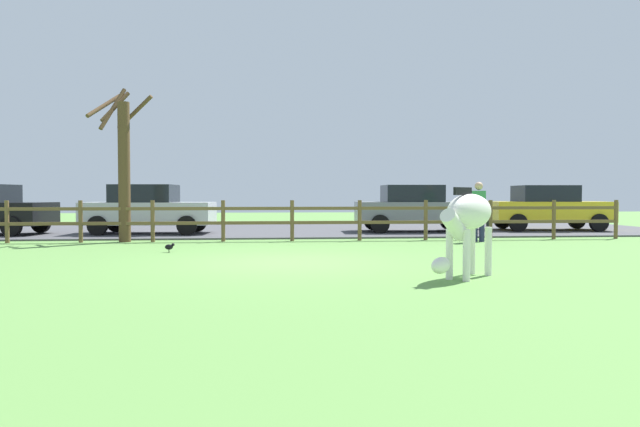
{
  "coord_description": "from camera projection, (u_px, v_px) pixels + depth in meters",
  "views": [
    {
      "loc": [
        -0.25,
        -11.02,
        1.31
      ],
      "look_at": [
        0.85,
        1.13,
        0.9
      ],
      "focal_mm": 32.32,
      "sensor_mm": 36.0,
      "label": 1
    }
  ],
  "objects": [
    {
      "name": "paddock_fence",
      "position": [
        258.0,
        218.0,
        15.94
      ],
      "size": [
        21.04,
        0.11,
        1.14
      ],
      "color": "brown",
      "rests_on": "ground_plane"
    },
    {
      "name": "visitor_near_fence",
      "position": [
        479.0,
        209.0,
        15.77
      ],
      "size": [
        0.4,
        0.3,
        1.64
      ],
      "color": "#232847",
      "rests_on": "ground_plane"
    },
    {
      "name": "crow_on_grass",
      "position": [
        170.0,
        247.0,
        12.91
      ],
      "size": [
        0.21,
        0.1,
        0.2
      ],
      "color": "black",
      "rests_on": "ground_plane"
    },
    {
      "name": "zebra",
      "position": [
        467.0,
        219.0,
        8.93
      ],
      "size": [
        1.5,
        1.51,
        1.41
      ],
      "color": "white",
      "rests_on": "ground_plane"
    },
    {
      "name": "parked_car_silver",
      "position": [
        148.0,
        209.0,
        18.34
      ],
      "size": [
        4.1,
        2.1,
        1.56
      ],
      "color": "#B7BABF",
      "rests_on": "parking_asphalt"
    },
    {
      "name": "bare_tree",
      "position": [
        123.0,
        163.0,
        15.72
      ],
      "size": [
        1.66,
        1.27,
        4.28
      ],
      "color": "#513A23",
      "rests_on": "ground_plane"
    },
    {
      "name": "parking_asphalt",
      "position": [
        275.0,
        230.0,
        20.29
      ],
      "size": [
        28.0,
        7.4,
        0.05
      ],
      "primitive_type": "cube",
      "color": "#47474C",
      "rests_on": "ground_plane"
    },
    {
      "name": "parked_car_grey",
      "position": [
        415.0,
        208.0,
        19.35
      ],
      "size": [
        4.07,
        2.01,
        1.56
      ],
      "color": "slate",
      "rests_on": "parking_asphalt"
    },
    {
      "name": "ground_plane",
      "position": [
        281.0,
        262.0,
        11.03
      ],
      "size": [
        60.0,
        60.0,
        0.0
      ],
      "primitive_type": "plane",
      "color": "#5B8C42"
    },
    {
      "name": "parked_car_yellow",
      "position": [
        548.0,
        207.0,
        20.1
      ],
      "size": [
        4.15,
        2.2,
        1.56
      ],
      "color": "yellow",
      "rests_on": "parking_asphalt"
    }
  ]
}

